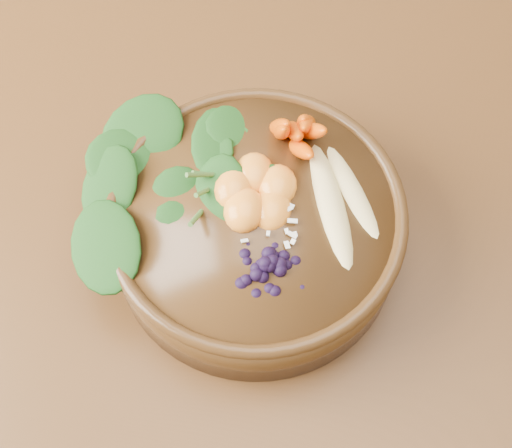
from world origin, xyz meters
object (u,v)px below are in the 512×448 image
object	(u,v)px
stoneware_bowl	(256,229)
kale_heap	(202,150)
mandarin_cluster	(256,186)
banana_halves	(343,191)
dining_table	(496,217)
carrot_cluster	(300,114)
blueberry_pile	(267,258)

from	to	relation	value
stoneware_bowl	kale_heap	bearing A→B (deg)	143.29
stoneware_bowl	mandarin_cluster	xyz separation A→B (m)	(-0.00, 0.02, 0.05)
stoneware_bowl	banana_halves	bearing A→B (deg)	19.17
dining_table	banana_halves	bearing A→B (deg)	-151.17
dining_table	stoneware_bowl	size ratio (longest dim) A/B	6.01
carrot_cluster	blueberry_pile	world-z (taller)	carrot_cluster
kale_heap	banana_halves	world-z (taller)	kale_heap
blueberry_pile	banana_halves	bearing A→B (deg)	54.91
kale_heap	carrot_cluster	distance (m)	0.09
blueberry_pile	mandarin_cluster	bearing A→B (deg)	107.16
mandarin_cluster	blueberry_pile	bearing A→B (deg)	-72.84
stoneware_bowl	mandarin_cluster	world-z (taller)	mandarin_cluster
carrot_cluster	blueberry_pile	distance (m)	0.14
carrot_cluster	dining_table	bearing A→B (deg)	-5.66
dining_table	carrot_cluster	bearing A→B (deg)	-169.24
blueberry_pile	carrot_cluster	bearing A→B (deg)	86.88
carrot_cluster	stoneware_bowl	bearing A→B (deg)	-123.69
dining_table	blueberry_pile	xyz separation A→B (m)	(-0.24, -0.18, 0.18)
kale_heap	carrot_cluster	size ratio (longest dim) A/B	2.38
banana_halves	mandarin_cluster	bearing A→B (deg)	170.25
dining_table	blueberry_pile	distance (m)	0.35
kale_heap	stoneware_bowl	bearing A→B (deg)	-36.71
carrot_cluster	mandarin_cluster	distance (m)	0.07
kale_heap	mandarin_cluster	size ratio (longest dim) A/B	2.07
kale_heap	banana_halves	xyz separation A→B (m)	(0.13, -0.02, -0.01)
banana_halves	blueberry_pile	world-z (taller)	blueberry_pile
dining_table	carrot_cluster	world-z (taller)	carrot_cluster
kale_heap	blueberry_pile	bearing A→B (deg)	-51.77
mandarin_cluster	blueberry_pile	xyz separation A→B (m)	(0.02, -0.07, 0.00)
blueberry_pile	kale_heap	bearing A→B (deg)	128.23
mandarin_cluster	kale_heap	bearing A→B (deg)	154.64
carrot_cluster	mandarin_cluster	world-z (taller)	carrot_cluster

